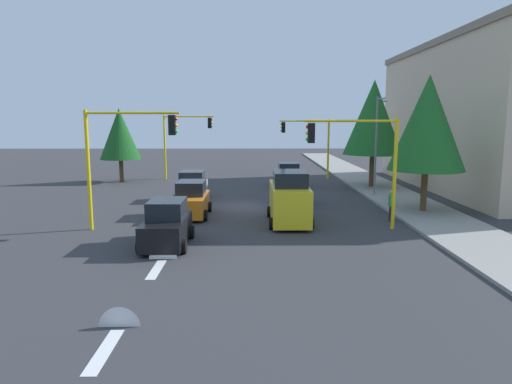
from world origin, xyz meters
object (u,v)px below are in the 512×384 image
object	(u,v)px
traffic_signal_near_left	(358,151)
tree_opposite_side	(120,134)
street_lamp_curbside	(378,135)
car_black	(167,225)
car_blue	(289,190)
pedestrian_crossing	(391,205)
delivery_van_yellow	(289,199)
car_silver	(192,187)
tree_roadside_near	(428,123)
traffic_signal_far_left	(308,137)
car_orange	(191,200)
traffic_signal_far_right	(184,134)
traffic_signal_near_right	(124,146)
car_white	(288,176)
tree_roadside_mid	(374,118)

from	to	relation	value
traffic_signal_near_left	tree_opposite_side	size ratio (longest dim) A/B	0.86
street_lamp_curbside	car_black	distance (m)	18.01
car_blue	pedestrian_crossing	world-z (taller)	car_blue
street_lamp_curbside	delivery_van_yellow	distance (m)	11.08
delivery_van_yellow	car_silver	distance (m)	9.29
traffic_signal_near_left	pedestrian_crossing	xyz separation A→B (m)	(-1.69, 2.26, -2.99)
tree_opposite_side	tree_roadside_near	distance (m)	25.68
traffic_signal_far_left	car_black	bearing A→B (deg)	-21.06
car_blue	car_orange	world-z (taller)	same
delivery_van_yellow	car_blue	world-z (taller)	delivery_van_yellow
delivery_van_yellow	tree_opposite_side	bearing A→B (deg)	-141.03
tree_opposite_side	traffic_signal_far_right	bearing A→B (deg)	110.76
tree_roadside_near	car_black	world-z (taller)	tree_roadside_near
traffic_signal_far_right	traffic_signal_near_right	world-z (taller)	traffic_signal_near_right
tree_opposite_side	car_black	size ratio (longest dim) A/B	1.62
street_lamp_curbside	pedestrian_crossing	xyz separation A→B (m)	(7.92, -1.27, -3.44)
tree_roadside_near	car_black	xyz separation A→B (m)	(6.99, -13.69, -4.31)
traffic_signal_far_right	traffic_signal_near_left	distance (m)	23.02
tree_roadside_near	car_white	distance (m)	13.67
traffic_signal_far_left	car_white	xyz separation A→B (m)	(5.11, -2.22, -2.97)
delivery_van_yellow	pedestrian_crossing	bearing A→B (deg)	93.26
traffic_signal_near_left	delivery_van_yellow	bearing A→B (deg)	-113.21
car_silver	car_white	bearing A→B (deg)	132.52
car_silver	traffic_signal_near_left	bearing A→B (deg)	47.49
car_blue	tree_opposite_side	bearing A→B (deg)	-128.37
traffic_signal_far_left	tree_roadside_near	xyz separation A→B (m)	(16.00, 4.84, 1.34)
traffic_signal_near_right	car_white	size ratio (longest dim) A/B	1.45
car_orange	pedestrian_crossing	world-z (taller)	car_orange
tree_roadside_near	pedestrian_crossing	size ratio (longest dim) A/B	4.67
tree_opposite_side	car_blue	size ratio (longest dim) A/B	1.60
delivery_van_yellow	pedestrian_crossing	world-z (taller)	delivery_van_yellow
tree_roadside_mid	car_black	size ratio (longest dim) A/B	2.15
tree_roadside_near	car_silver	bearing A→B (deg)	-107.60
traffic_signal_near_right	delivery_van_yellow	size ratio (longest dim) A/B	1.22
traffic_signal_far_left	car_silver	distance (m)	15.07
tree_roadside_near	car_orange	world-z (taller)	tree_roadside_near
tree_roadside_mid	car_white	distance (m)	8.10
traffic_signal_far_right	car_black	size ratio (longest dim) A/B	1.48
traffic_signal_far_right	car_blue	world-z (taller)	traffic_signal_far_right
traffic_signal_near_left	car_orange	distance (m)	9.68
delivery_van_yellow	car_blue	bearing A→B (deg)	175.47
car_blue	car_black	size ratio (longest dim) A/B	1.01
car_black	traffic_signal_far_right	bearing A→B (deg)	-173.72
tree_roadside_mid	car_silver	distance (m)	15.38
tree_roadside_near	car_orange	distance (m)	14.15
tree_roadside_mid	pedestrian_crossing	world-z (taller)	tree_roadside_mid
traffic_signal_near_left	tree_roadside_near	bearing A→B (deg)	129.62
car_orange	pedestrian_crossing	size ratio (longest dim) A/B	2.39
traffic_signal_near_right	tree_roadside_mid	bearing A→B (deg)	131.67
traffic_signal_near_right	tree_roadside_near	size ratio (longest dim) A/B	0.74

